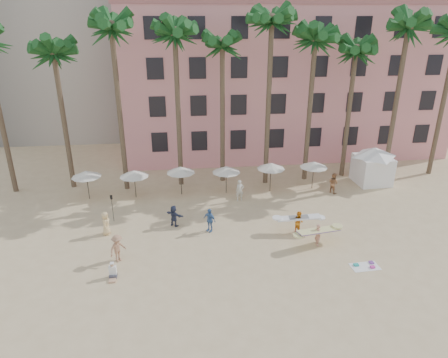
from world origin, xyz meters
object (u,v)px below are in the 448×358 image
object	(u,v)px
cabana	(373,162)
carrier_white	(298,221)
pink_hotel	(281,79)
carrier_yellow	(318,233)

from	to	relation	value
cabana	carrier_white	xyz separation A→B (m)	(-9.59, -8.45, -1.16)
pink_hotel	carrier_white	world-z (taller)	pink_hotel
pink_hotel	cabana	distance (m)	15.23
carrier_white	cabana	bearing A→B (deg)	41.40
carrier_yellow	carrier_white	xyz separation A→B (m)	(-0.83, 1.92, -0.03)
carrier_white	carrier_yellow	bearing A→B (deg)	-66.63
pink_hotel	carrier_yellow	distance (m)	24.26
pink_hotel	cabana	bearing A→B (deg)	-64.61
pink_hotel	cabana	xyz separation A→B (m)	(6.01, -12.67, -5.93)
carrier_white	pink_hotel	bearing A→B (deg)	80.38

